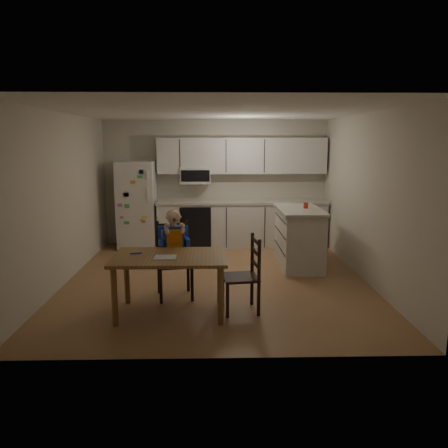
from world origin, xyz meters
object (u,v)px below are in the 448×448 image
object	(u,v)px
dining_table	(170,264)
chair_booster	(174,244)
red_cup	(306,205)
refrigerator	(137,205)
kitchen_island	(299,237)
chair_side	(248,269)

from	to	relation	value
dining_table	chair_booster	xyz separation A→B (m)	(-0.01, 0.62, 0.09)
red_cup	chair_booster	bearing A→B (deg)	-145.02
dining_table	red_cup	bearing A→B (deg)	45.08
red_cup	refrigerator	bearing A→B (deg)	154.95
refrigerator	kitchen_island	distance (m)	3.31
refrigerator	chair_side	xyz separation A→B (m)	(1.93, -3.43, -0.31)
chair_booster	chair_side	bearing A→B (deg)	-40.78
kitchen_island	red_cup	bearing A→B (deg)	16.52
dining_table	refrigerator	bearing A→B (deg)	105.75
dining_table	chair_booster	distance (m)	0.63
dining_table	chair_side	xyz separation A→B (m)	(0.94, 0.06, -0.10)
refrigerator	chair_booster	bearing A→B (deg)	-71.24
kitchen_island	red_cup	distance (m)	0.55
kitchen_island	chair_side	distance (m)	2.22
kitchen_island	dining_table	xyz separation A→B (m)	(-1.96, -2.04, 0.14)
kitchen_island	red_cup	size ratio (longest dim) A/B	13.73
kitchen_island	chair_side	size ratio (longest dim) A/B	1.40
chair_booster	red_cup	bearing A→B (deg)	24.50
kitchen_island	red_cup	xyz separation A→B (m)	(0.10, 0.03, 0.54)
red_cup	chair_booster	distance (m)	2.55
kitchen_island	dining_table	bearing A→B (deg)	-133.88
kitchen_island	chair_booster	size ratio (longest dim) A/B	1.11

